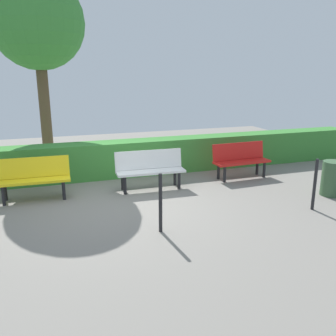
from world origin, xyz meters
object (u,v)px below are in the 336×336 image
object	(u,v)px
bench_red	(240,159)
bench_white	(150,168)
tree_near	(37,24)
bench_yellow	(33,177)
trash_bin	(333,178)

from	to	relation	value
bench_red	bench_white	xyz separation A→B (m)	(2.37, 0.13, 0.00)
bench_red	tree_near	bearing A→B (deg)	-35.57
bench_yellow	trash_bin	bearing A→B (deg)	165.38
tree_near	trash_bin	xyz separation A→B (m)	(-5.66, 4.76, -3.39)
bench_yellow	tree_near	bearing A→B (deg)	-94.63
trash_bin	bench_white	bearing A→B (deg)	-25.44
bench_red	bench_yellow	xyz separation A→B (m)	(4.82, 0.02, 0.00)
bench_yellow	bench_white	bearing A→B (deg)	179.44
bench_red	tree_near	world-z (taller)	tree_near
bench_red	trash_bin	world-z (taller)	bench_red
bench_yellow	tree_near	size ratio (longest dim) A/B	0.29
bench_white	trash_bin	world-z (taller)	bench_white
bench_white	bench_yellow	bearing A→B (deg)	-0.46
bench_white	trash_bin	bearing A→B (deg)	156.74
tree_near	trash_bin	bearing A→B (deg)	139.94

